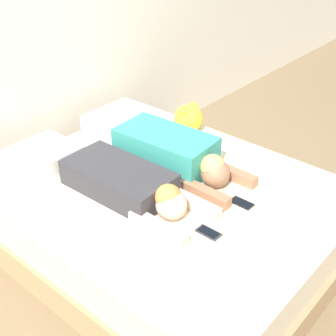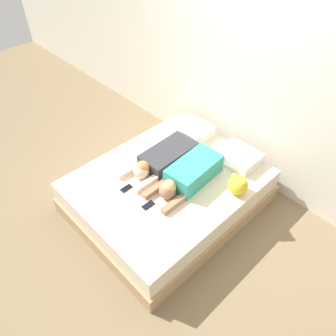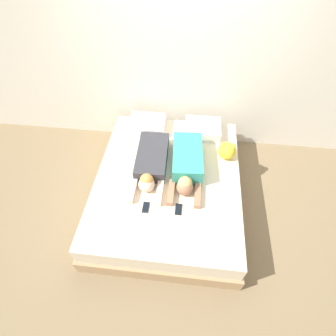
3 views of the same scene
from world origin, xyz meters
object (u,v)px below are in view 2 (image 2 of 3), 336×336
Objects in this scene: person_right at (189,175)px; cell_phone_right at (148,205)px; pillow_head_right at (238,157)px; bed at (168,191)px; pillow_head_left at (192,129)px; cell_phone_left at (126,188)px; plush_toy at (238,185)px; person_left at (162,159)px.

cell_phone_right is (-0.05, -0.57, -0.11)m from person_right.
pillow_head_right reaches higher than cell_phone_right.
pillow_head_left is (-0.39, 0.82, 0.31)m from bed.
person_right is at bearing -49.46° from pillow_head_left.
cell_phone_left is at bearing -177.59° from cell_phone_right.
bed is 9.31× the size of plush_toy.
pillow_head_left is 0.92m from person_right.
cell_phone_right is 1.01m from plush_toy.
cell_phone_right is (0.17, -0.45, 0.25)m from bed.
cell_phone_left is at bearing -124.67° from person_right.
person_right is at bearing 85.19° from cell_phone_right.
bed is at bearing -115.17° from pillow_head_right.
person_right is (0.21, 0.12, 0.35)m from bed.
pillow_head_left is at bearing 130.54° from person_right.
cell_phone_left is (-0.41, -0.59, -0.11)m from person_right.
pillow_head_left is at bearing 103.12° from person_left.
cell_phone_right is at bearing -69.90° from bed.
pillow_head_right reaches higher than cell_phone_left.
pillow_head_right is 0.94m from person_left.
pillow_head_right is at bearing 0.00° from pillow_head_left.
pillow_head_right is at bearing 64.83° from bed.
pillow_head_right is at bearing 65.79° from cell_phone_left.
person_right is (0.60, -0.70, 0.05)m from pillow_head_left.
person_left is at bearing -162.78° from plush_toy.
pillow_head_left reaches higher than cell_phone_right.
pillow_head_left is 0.73m from person_left.
bed is 15.30× the size of cell_phone_right.
pillow_head_right is 2.10× the size of plush_toy.
plush_toy is at bearing 57.82° from cell_phone_right.
person_left is at bearing -76.88° from pillow_head_left.
cell_phone_left is at bearing -112.47° from bed.
pillow_head_left is 1.31m from cell_phone_left.
person_right is 0.72m from cell_phone_left.
person_left is at bearing 92.73° from cell_phone_left.
pillow_head_right is 0.48× the size of person_left.
person_left is at bearing 153.31° from bed.
pillow_head_left is 1.00× the size of pillow_head_right.
person_left reaches higher than bed.
bed is 0.88m from plush_toy.
person_left is 7.23× the size of cell_phone_right.
pillow_head_left is 1.39m from cell_phone_right.
cell_phone_left reaches higher than bed.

